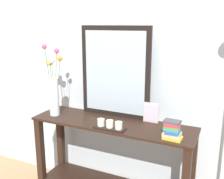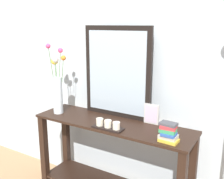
% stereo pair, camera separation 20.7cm
% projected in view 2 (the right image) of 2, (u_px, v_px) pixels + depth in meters
% --- Properties ---
extents(wall_back, '(6.40, 0.08, 2.70)m').
position_uv_depth(wall_back, '(131.00, 49.00, 2.26)').
color(wall_back, '#B2BCC1').
rests_on(wall_back, ground).
extents(console_table, '(1.34, 0.38, 0.79)m').
position_uv_depth(console_table, '(112.00, 157.00, 2.22)').
color(console_table, black).
rests_on(console_table, ground).
extents(mirror_leaning, '(0.61, 0.03, 0.76)m').
position_uv_depth(mirror_leaning, '(117.00, 72.00, 2.20)').
color(mirror_leaning, black).
rests_on(mirror_leaning, console_table).
extents(tall_vase_left, '(0.19, 0.17, 0.62)m').
position_uv_depth(tall_vase_left, '(57.00, 87.00, 2.32)').
color(tall_vase_left, silver).
rests_on(tall_vase_left, console_table).
extents(candle_tray, '(0.24, 0.09, 0.07)m').
position_uv_depth(candle_tray, '(108.00, 125.00, 2.01)').
color(candle_tray, black).
rests_on(candle_tray, console_table).
extents(picture_frame_small, '(0.12, 0.01, 0.16)m').
position_uv_depth(picture_frame_small, '(151.00, 114.00, 2.09)').
color(picture_frame_small, '#B7B2AD').
rests_on(picture_frame_small, console_table).
extents(book_stack, '(0.14, 0.10, 0.13)m').
position_uv_depth(book_stack, '(168.00, 133.00, 1.78)').
color(book_stack, gold).
rests_on(book_stack, console_table).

